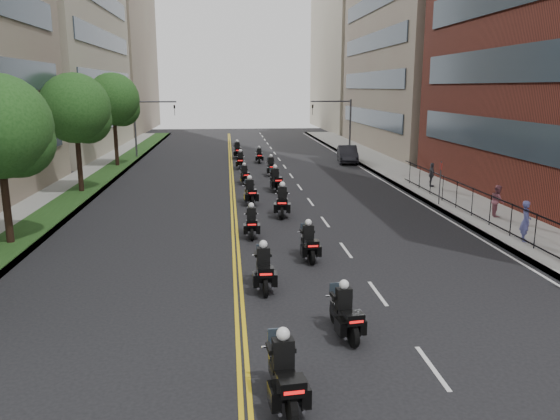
# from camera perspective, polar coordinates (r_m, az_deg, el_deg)

# --- Properties ---
(ground) EXTENTS (160.00, 160.00, 0.00)m
(ground) POSITION_cam_1_polar(r_m,az_deg,el_deg) (13.75, 2.51, -16.77)
(ground) COLOR black
(ground) RESTS_ON ground
(sidewalk_right) EXTENTS (4.00, 90.00, 0.15)m
(sidewalk_right) POSITION_cam_1_polar(r_m,az_deg,el_deg) (39.89, 14.71, 2.65)
(sidewalk_right) COLOR gray
(sidewalk_right) RESTS_ON ground
(sidewalk_left) EXTENTS (4.00, 90.00, 0.15)m
(sidewalk_left) POSITION_cam_1_polar(r_m,az_deg,el_deg) (38.84, -20.78, 1.97)
(sidewalk_left) COLOR gray
(sidewalk_left) RESTS_ON ground
(grass_strip) EXTENTS (2.00, 90.00, 0.04)m
(grass_strip) POSITION_cam_1_polar(r_m,az_deg,el_deg) (38.62, -19.65, 2.14)
(grass_strip) COLOR #1C3C15
(grass_strip) RESTS_ON sidewalk_left
(building_right_tan) EXTENTS (15.11, 28.00, 30.00)m
(building_right_tan) POSITION_cam_1_polar(r_m,az_deg,el_deg) (64.71, 16.52, 19.54)
(building_right_tan) COLOR gray
(building_right_tan) RESTS_ON ground
(building_right_far) EXTENTS (15.00, 28.00, 26.00)m
(building_right_far) POSITION_cam_1_polar(r_m,az_deg,el_deg) (93.01, 9.34, 16.41)
(building_right_far) COLOR #A79C87
(building_right_far) RESTS_ON ground
(building_left_far) EXTENTS (16.00, 28.00, 26.00)m
(building_left_far) POSITION_cam_1_polar(r_m,az_deg,el_deg) (92.32, -18.95, 15.94)
(building_left_far) COLOR gray
(building_left_far) RESTS_ON ground
(iron_fence) EXTENTS (0.05, 28.00, 1.50)m
(iron_fence) POSITION_cam_1_polar(r_m,az_deg,el_deg) (27.66, 22.02, -0.46)
(iron_fence) COLOR black
(iron_fence) RESTS_ON sidewalk_right
(street_trees) EXTENTS (4.40, 38.40, 7.98)m
(street_trees) POSITION_cam_1_polar(r_m,az_deg,el_deg) (31.89, -22.79, 8.81)
(street_trees) COLOR #321F16
(street_trees) RESTS_ON ground
(traffic_signal_right) EXTENTS (4.09, 0.20, 5.60)m
(traffic_signal_right) POSITION_cam_1_polar(r_m,az_deg,el_deg) (55.10, 6.37, 9.46)
(traffic_signal_right) COLOR #3F3F44
(traffic_signal_right) RESTS_ON ground
(traffic_signal_left) EXTENTS (4.09, 0.20, 5.60)m
(traffic_signal_left) POSITION_cam_1_polar(r_m,az_deg,el_deg) (54.50, -13.93, 9.13)
(traffic_signal_left) COLOR #3F3F44
(traffic_signal_left) RESTS_ON ground
(motorcycle_0) EXTENTS (0.66, 2.38, 1.76)m
(motorcycle_0) POSITION_cam_1_polar(r_m,az_deg,el_deg) (12.26, 0.46, -16.96)
(motorcycle_0) COLOR black
(motorcycle_0) RESTS_ON ground
(motorcycle_1) EXTENTS (0.65, 2.16, 1.60)m
(motorcycle_1) POSITION_cam_1_polar(r_m,az_deg,el_deg) (15.45, 6.80, -10.79)
(motorcycle_1) COLOR black
(motorcycle_1) RESTS_ON ground
(motorcycle_2) EXTENTS (0.53, 2.29, 1.69)m
(motorcycle_2) POSITION_cam_1_polar(r_m,az_deg,el_deg) (18.72, -1.70, -6.30)
(motorcycle_2) COLOR black
(motorcycle_2) RESTS_ON ground
(motorcycle_3) EXTENTS (0.52, 2.21, 1.63)m
(motorcycle_3) POSITION_cam_1_polar(r_m,az_deg,el_deg) (21.87, 3.02, -3.55)
(motorcycle_3) COLOR black
(motorcycle_3) RESTS_ON ground
(motorcycle_4) EXTENTS (0.50, 2.15, 1.59)m
(motorcycle_4) POSITION_cam_1_polar(r_m,az_deg,el_deg) (25.18, -2.99, -1.41)
(motorcycle_4) COLOR black
(motorcycle_4) RESTS_ON ground
(motorcycle_5) EXTENTS (0.72, 2.51, 1.85)m
(motorcycle_5) POSITION_cam_1_polar(r_m,az_deg,el_deg) (29.13, 0.24, 0.77)
(motorcycle_5) COLOR black
(motorcycle_5) RESTS_ON ground
(motorcycle_6) EXTENTS (0.65, 2.33, 1.72)m
(motorcycle_6) POSITION_cam_1_polar(r_m,az_deg,el_deg) (32.15, -3.15, 1.79)
(motorcycle_6) COLOR black
(motorcycle_6) RESTS_ON ground
(motorcycle_7) EXTENTS (0.70, 2.39, 1.76)m
(motorcycle_7) POSITION_cam_1_polar(r_m,az_deg,el_deg) (36.20, -0.48, 3.07)
(motorcycle_7) COLOR black
(motorcycle_7) RESTS_ON ground
(motorcycle_8) EXTENTS (0.63, 2.06, 1.52)m
(motorcycle_8) POSITION_cam_1_polar(r_m,az_deg,el_deg) (39.05, -3.72, 3.61)
(motorcycle_8) COLOR black
(motorcycle_8) RESTS_ON ground
(motorcycle_9) EXTENTS (0.54, 2.28, 1.68)m
(motorcycle_9) POSITION_cam_1_polar(r_m,az_deg,el_deg) (42.55, -0.93, 4.48)
(motorcycle_9) COLOR black
(motorcycle_9) RESTS_ON ground
(motorcycle_10) EXTENTS (0.55, 2.26, 1.67)m
(motorcycle_10) POSITION_cam_1_polar(r_m,az_deg,el_deg) (46.31, -4.15, 5.11)
(motorcycle_10) COLOR black
(motorcycle_10) RESTS_ON ground
(motorcycle_11) EXTENTS (0.48, 2.07, 1.53)m
(motorcycle_11) POSITION_cam_1_polar(r_m,az_deg,el_deg) (50.07, -2.18, 5.65)
(motorcycle_11) COLOR black
(motorcycle_11) RESTS_ON ground
(motorcycle_12) EXTENTS (0.65, 2.48, 1.83)m
(motorcycle_12) POSITION_cam_1_polar(r_m,az_deg,el_deg) (53.10, -4.47, 6.15)
(motorcycle_12) COLOR black
(motorcycle_12) RESTS_ON ground
(parked_sedan) EXTENTS (2.26, 4.89, 1.55)m
(parked_sedan) POSITION_cam_1_polar(r_m,az_deg,el_deg) (50.46, 7.07, 5.81)
(parked_sedan) COLOR black
(parked_sedan) RESTS_ON ground
(pedestrian_a) EXTENTS (0.61, 0.76, 1.81)m
(pedestrian_a) POSITION_cam_1_polar(r_m,az_deg,el_deg) (26.14, 24.28, -1.05)
(pedestrian_a) COLOR #515395
(pedestrian_a) RESTS_ON sidewalk_right
(pedestrian_b) EXTENTS (0.80, 0.93, 1.65)m
(pedestrian_b) POSITION_cam_1_polar(r_m,az_deg,el_deg) (30.60, 21.78, 0.90)
(pedestrian_b) COLOR #8F4E5B
(pedestrian_b) RESTS_ON sidewalk_right
(pedestrian_c) EXTENTS (0.63, 1.02, 1.62)m
(pedestrian_c) POSITION_cam_1_polar(r_m,az_deg,el_deg) (38.42, 15.55, 3.57)
(pedestrian_c) COLOR #403F47
(pedestrian_c) RESTS_ON sidewalk_right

